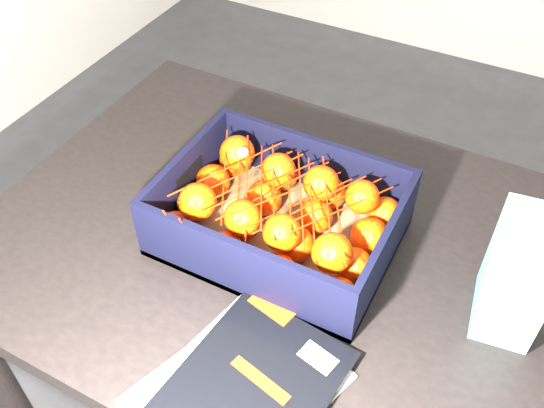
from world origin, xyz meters
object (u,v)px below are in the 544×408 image
at_px(magazine_stack, 242,389).
at_px(produce_crate, 280,222).
at_px(table, 315,287).
at_px(retail_carton, 517,275).

xyz_separation_m(magazine_stack, produce_crate, (-0.09, 0.29, 0.03)).
distance_m(table, magazine_stack, 0.31).
xyz_separation_m(magazine_stack, retail_carton, (0.30, 0.31, 0.09)).
distance_m(table, retail_carton, 0.37).
bearing_deg(table, magazine_stack, -87.44).
distance_m(produce_crate, retail_carton, 0.39).
bearing_deg(retail_carton, table, 176.24).
xyz_separation_m(table, retail_carton, (0.31, 0.02, 0.20)).
relative_size(table, retail_carton, 6.20).
distance_m(magazine_stack, retail_carton, 0.44).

